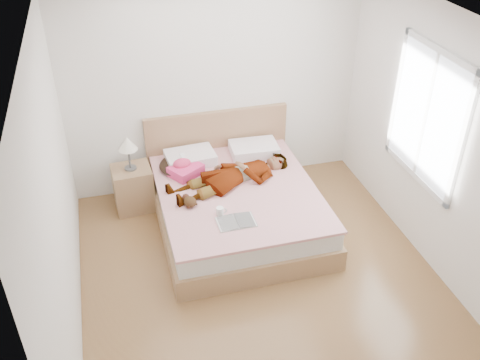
{
  "coord_description": "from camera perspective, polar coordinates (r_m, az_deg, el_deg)",
  "views": [
    {
      "loc": [
        -1.27,
        -3.83,
        3.87
      ],
      "look_at": [
        0.0,
        0.85,
        0.7
      ],
      "focal_mm": 40.0,
      "sensor_mm": 36.0,
      "label": 1
    }
  ],
  "objects": [
    {
      "name": "nightstand",
      "position": [
        6.52,
        -11.36,
        -0.52
      ],
      "size": [
        0.48,
        0.43,
        0.97
      ],
      "color": "brown",
      "rests_on": "ground"
    },
    {
      "name": "ground",
      "position": [
        5.59,
        2.31,
        -10.66
      ],
      "size": [
        4.0,
        4.0,
        0.0
      ],
      "primitive_type": "plane",
      "color": "#513219",
      "rests_on": "ground"
    },
    {
      "name": "coffee_mug",
      "position": [
        5.58,
        -2.12,
        -3.33
      ],
      "size": [
        0.12,
        0.09,
        0.09
      ],
      "color": "white",
      "rests_on": "bed"
    },
    {
      "name": "hair",
      "position": [
        6.4,
        -6.76,
        1.63
      ],
      "size": [
        0.53,
        0.59,
        0.08
      ],
      "primitive_type": "ellipsoid",
      "rotation": [
        0.0,
        0.0,
        -0.24
      ],
      "color": "black",
      "rests_on": "bed"
    },
    {
      "name": "phone",
      "position": [
        6.3,
        -6.14,
        2.54
      ],
      "size": [
        0.07,
        0.1,
        0.05
      ],
      "primitive_type": "cube",
      "rotation": [
        0.44,
        0.0,
        0.28
      ],
      "color": "silver",
      "rests_on": "bed"
    },
    {
      "name": "plush_toy",
      "position": [
        5.72,
        -5.44,
        -2.24
      ],
      "size": [
        0.18,
        0.22,
        0.11
      ],
      "color": "#321F0E",
      "rests_on": "bed"
    },
    {
      "name": "towel",
      "position": [
        6.24,
        -5.9,
        1.21
      ],
      "size": [
        0.45,
        0.43,
        0.19
      ],
      "color": "#F5427D",
      "rests_on": "bed"
    },
    {
      "name": "magazine",
      "position": [
        5.49,
        -0.42,
        -4.47
      ],
      "size": [
        0.39,
        0.26,
        0.02
      ],
      "color": "silver",
      "rests_on": "bed"
    },
    {
      "name": "bed",
      "position": [
        6.18,
        -0.45,
        -2.38
      ],
      "size": [
        1.8,
        2.08,
        1.0
      ],
      "color": "olive",
      "rests_on": "ground"
    },
    {
      "name": "woman",
      "position": [
        6.08,
        -0.81,
        0.78
      ],
      "size": [
        1.64,
        0.98,
        0.21
      ],
      "primitive_type": "imported",
      "rotation": [
        0.0,
        0.0,
        -1.29
      ],
      "color": "silver",
      "rests_on": "bed"
    },
    {
      "name": "room_shell",
      "position": [
        5.65,
        19.3,
        6.42
      ],
      "size": [
        4.0,
        4.0,
        4.0
      ],
      "color": "white",
      "rests_on": "ground"
    }
  ]
}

